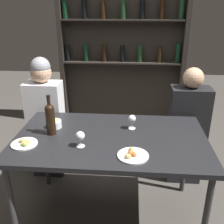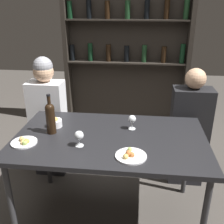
{
  "view_description": "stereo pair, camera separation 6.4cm",
  "coord_description": "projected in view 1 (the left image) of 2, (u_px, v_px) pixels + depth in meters",
  "views": [
    {
      "loc": [
        0.15,
        -1.77,
        1.72
      ],
      "look_at": [
        0.0,
        0.13,
        0.92
      ],
      "focal_mm": 42.0,
      "sensor_mm": 36.0,
      "label": 1
    },
    {
      "loc": [
        0.22,
        -1.76,
        1.72
      ],
      "look_at": [
        0.0,
        0.13,
        0.92
      ],
      "focal_mm": 42.0,
      "sensor_mm": 36.0,
      "label": 2
    }
  ],
  "objects": [
    {
      "name": "ground_plane",
      "position": [
        111.0,
        214.0,
        2.3
      ],
      "size": [
        10.0,
        10.0,
        0.0
      ],
      "primitive_type": "plane",
      "color": "#47423D"
    },
    {
      "name": "dining_table",
      "position": [
        111.0,
        144.0,
        2.02
      ],
      "size": [
        1.46,
        0.87,
        0.77
      ],
      "color": "black",
      "rests_on": "ground_plane"
    },
    {
      "name": "wine_rack_wall",
      "position": [
        122.0,
        42.0,
        3.59
      ],
      "size": [
        1.74,
        0.21,
        2.34
      ],
      "color": "#28231E",
      "rests_on": "ground_plane"
    },
    {
      "name": "wine_bottle",
      "position": [
        50.0,
        118.0,
        2.0
      ],
      "size": [
        0.07,
        0.07,
        0.32
      ],
      "color": "black",
      "rests_on": "dining_table"
    },
    {
      "name": "wine_glass_0",
      "position": [
        80.0,
        136.0,
        1.84
      ],
      "size": [
        0.07,
        0.07,
        0.12
      ],
      "color": "silver",
      "rests_on": "dining_table"
    },
    {
      "name": "wine_glass_1",
      "position": [
        132.0,
        119.0,
        2.1
      ],
      "size": [
        0.06,
        0.06,
        0.12
      ],
      "color": "silver",
      "rests_on": "dining_table"
    },
    {
      "name": "food_plate_0",
      "position": [
        24.0,
        143.0,
        1.88
      ],
      "size": [
        0.19,
        0.19,
        0.04
      ],
      "color": "white",
      "rests_on": "dining_table"
    },
    {
      "name": "food_plate_1",
      "position": [
        132.0,
        155.0,
        1.74
      ],
      "size": [
        0.21,
        0.21,
        0.05
      ],
      "color": "white",
      "rests_on": "dining_table"
    },
    {
      "name": "snack_bowl",
      "position": [
        55.0,
        123.0,
        2.14
      ],
      "size": [
        0.11,
        0.11,
        0.08
      ],
      "color": "white",
      "rests_on": "dining_table"
    },
    {
      "name": "seated_person_left",
      "position": [
        46.0,
        120.0,
        2.66
      ],
      "size": [
        0.35,
        0.22,
        1.26
      ],
      "color": "#26262B",
      "rests_on": "ground_plane"
    },
    {
      "name": "seated_person_right",
      "position": [
        187.0,
        130.0,
        2.58
      ],
      "size": [
        0.37,
        0.22,
        1.18
      ],
      "color": "#26262B",
      "rests_on": "ground_plane"
    }
  ]
}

